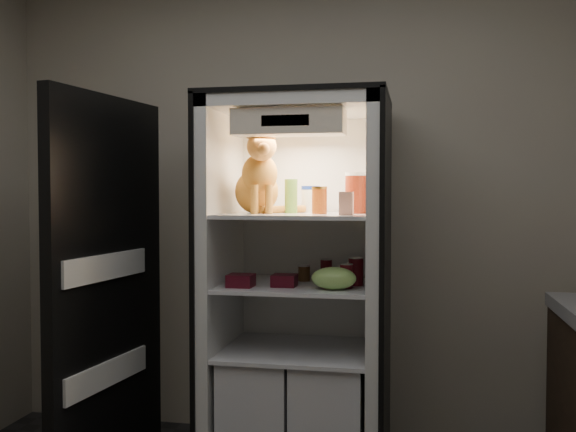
{
  "coord_description": "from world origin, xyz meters",
  "views": [
    {
      "loc": [
        0.58,
        -1.82,
        1.4
      ],
      "look_at": [
        -0.05,
        1.32,
        1.28
      ],
      "focal_mm": 40.0,
      "sensor_mm": 36.0,
      "label": 1
    }
  ],
  "objects_px": {
    "refrigerator": "(299,310)",
    "salsa_jar": "(319,200)",
    "cream_carton": "(346,203)",
    "parmesan_shaker": "(291,196)",
    "grape_bag": "(334,278)",
    "berry_box_left": "(241,280)",
    "pepper_jar": "(357,193)",
    "condiment_jar": "(304,273)",
    "soda_can_c": "(346,276)",
    "berry_box_right": "(284,280)",
    "soda_can_b": "(356,271)",
    "mayo_tub": "(311,199)",
    "soda_can_a": "(326,270)",
    "tabby_cat": "(259,181)"
  },
  "relations": [
    {
      "from": "refrigerator",
      "to": "salsa_jar",
      "type": "relative_size",
      "value": 14.06
    },
    {
      "from": "cream_carton",
      "to": "parmesan_shaker",
      "type": "bearing_deg",
      "value": 144.37
    },
    {
      "from": "grape_bag",
      "to": "berry_box_left",
      "type": "height_order",
      "value": "grape_bag"
    },
    {
      "from": "pepper_jar",
      "to": "cream_carton",
      "type": "height_order",
      "value": "pepper_jar"
    },
    {
      "from": "condiment_jar",
      "to": "soda_can_c",
      "type": "bearing_deg",
      "value": -39.46
    },
    {
      "from": "berry_box_right",
      "to": "soda_can_b",
      "type": "bearing_deg",
      "value": 16.87
    },
    {
      "from": "pepper_jar",
      "to": "berry_box_right",
      "type": "height_order",
      "value": "pepper_jar"
    },
    {
      "from": "mayo_tub",
      "to": "cream_carton",
      "type": "height_order",
      "value": "mayo_tub"
    },
    {
      "from": "soda_can_a",
      "to": "berry_box_left",
      "type": "bearing_deg",
      "value": -142.41
    },
    {
      "from": "tabby_cat",
      "to": "mayo_tub",
      "type": "height_order",
      "value": "tabby_cat"
    },
    {
      "from": "soda_can_a",
      "to": "refrigerator",
      "type": "bearing_deg",
      "value": -156.32
    },
    {
      "from": "mayo_tub",
      "to": "salsa_jar",
      "type": "bearing_deg",
      "value": -69.33
    },
    {
      "from": "berry_box_right",
      "to": "grape_bag",
      "type": "bearing_deg",
      "value": -12.16
    },
    {
      "from": "cream_carton",
      "to": "soda_can_a",
      "type": "relative_size",
      "value": 0.97
    },
    {
      "from": "parmesan_shaker",
      "to": "condiment_jar",
      "type": "height_order",
      "value": "parmesan_shaker"
    },
    {
      "from": "berry_box_right",
      "to": "soda_can_a",
      "type": "bearing_deg",
      "value": 53.88
    },
    {
      "from": "soda_can_a",
      "to": "soda_can_c",
      "type": "distance_m",
      "value": 0.26
    },
    {
      "from": "cream_carton",
      "to": "pepper_jar",
      "type": "bearing_deg",
      "value": 84.5
    },
    {
      "from": "grape_bag",
      "to": "refrigerator",
      "type": "bearing_deg",
      "value": 131.78
    },
    {
      "from": "tabby_cat",
      "to": "mayo_tub",
      "type": "relative_size",
      "value": 3.17
    },
    {
      "from": "mayo_tub",
      "to": "salsa_jar",
      "type": "xyz_separation_m",
      "value": [
        0.08,
        -0.2,
        -0.0
      ]
    },
    {
      "from": "salsa_jar",
      "to": "berry_box_left",
      "type": "relative_size",
      "value": 1.11
    },
    {
      "from": "mayo_tub",
      "to": "soda_can_a",
      "type": "bearing_deg",
      "value": -28.15
    },
    {
      "from": "soda_can_b",
      "to": "grape_bag",
      "type": "height_order",
      "value": "soda_can_b"
    },
    {
      "from": "tabby_cat",
      "to": "cream_carton",
      "type": "xyz_separation_m",
      "value": [
        0.47,
        -0.2,
        -0.11
      ]
    },
    {
      "from": "pepper_jar",
      "to": "berry_box_left",
      "type": "relative_size",
      "value": 1.68
    },
    {
      "from": "soda_can_a",
      "to": "salsa_jar",
      "type": "bearing_deg",
      "value": -94.77
    },
    {
      "from": "berry_box_right",
      "to": "tabby_cat",
      "type": "bearing_deg",
      "value": 141.34
    },
    {
      "from": "soda_can_b",
      "to": "berry_box_right",
      "type": "relative_size",
      "value": 1.19
    },
    {
      "from": "refrigerator",
      "to": "soda_can_a",
      "type": "distance_m",
      "value": 0.25
    },
    {
      "from": "soda_can_c",
      "to": "condiment_jar",
      "type": "height_order",
      "value": "soda_can_c"
    },
    {
      "from": "soda_can_a",
      "to": "soda_can_b",
      "type": "relative_size",
      "value": 0.81
    },
    {
      "from": "cream_carton",
      "to": "condiment_jar",
      "type": "xyz_separation_m",
      "value": [
        -0.25,
        0.28,
        -0.36
      ]
    },
    {
      "from": "mayo_tub",
      "to": "soda_can_b",
      "type": "distance_m",
      "value": 0.47
    },
    {
      "from": "tabby_cat",
      "to": "berry_box_left",
      "type": "bearing_deg",
      "value": -125.32
    },
    {
      "from": "cream_carton",
      "to": "berry_box_right",
      "type": "relative_size",
      "value": 0.94
    },
    {
      "from": "refrigerator",
      "to": "berry_box_right",
      "type": "height_order",
      "value": "refrigerator"
    },
    {
      "from": "berry_box_right",
      "to": "cream_carton",
      "type": "bearing_deg",
      "value": -13.73
    },
    {
      "from": "pepper_jar",
      "to": "soda_can_b",
      "type": "height_order",
      "value": "pepper_jar"
    },
    {
      "from": "mayo_tub",
      "to": "soda_can_c",
      "type": "distance_m",
      "value": 0.5
    },
    {
      "from": "cream_carton",
      "to": "soda_can_b",
      "type": "xyz_separation_m",
      "value": [
        0.03,
        0.18,
        -0.34
      ]
    },
    {
      "from": "tabby_cat",
      "to": "parmesan_shaker",
      "type": "relative_size",
      "value": 2.56
    },
    {
      "from": "pepper_jar",
      "to": "condiment_jar",
      "type": "distance_m",
      "value": 0.49
    },
    {
      "from": "refrigerator",
      "to": "berry_box_left",
      "type": "distance_m",
      "value": 0.38
    },
    {
      "from": "pepper_jar",
      "to": "soda_can_c",
      "type": "distance_m",
      "value": 0.43
    },
    {
      "from": "grape_bag",
      "to": "berry_box_left",
      "type": "relative_size",
      "value": 1.75
    },
    {
      "from": "soda_can_c",
      "to": "pepper_jar",
      "type": "bearing_deg",
      "value": 79.7
    },
    {
      "from": "salsa_jar",
      "to": "refrigerator",
      "type": "bearing_deg",
      "value": 140.54
    },
    {
      "from": "salsa_jar",
      "to": "pepper_jar",
      "type": "bearing_deg",
      "value": 30.53
    },
    {
      "from": "condiment_jar",
      "to": "soda_can_b",
      "type": "bearing_deg",
      "value": -19.93
    }
  ]
}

